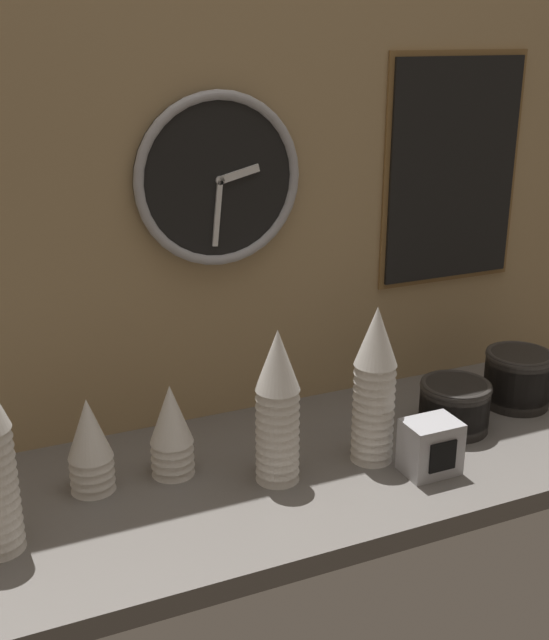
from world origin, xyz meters
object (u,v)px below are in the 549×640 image
object	(u,v)px
cup_stack_center	(278,407)
bowl_stack_far_right	(518,377)
cup_stack_center_left	(171,430)
wall_clock	(219,180)
cup_stack_left	(90,445)
cup_stack_center_right	(374,385)
menu_board	(453,171)
napkin_dispenser	(431,447)
bowl_stack_right	(454,404)

from	to	relation	value
cup_stack_center	bowl_stack_far_right	size ratio (longest dim) A/B	2.00
cup_stack_center_left	wall_clock	xyz separation A→B (cm)	(16.91, 18.21, 41.97)
cup_stack_center	cup_stack_center_left	distance (cm)	20.47
cup_stack_left	cup_stack_center_left	distance (cm)	14.90
cup_stack_center	cup_stack_center_left	world-z (taller)	cup_stack_center
cup_stack_center_right	bowl_stack_far_right	size ratio (longest dim) A/B	2.12
cup_stack_left	wall_clock	xyz separation A→B (cm)	(31.81, 17.80, 41.97)
cup_stack_center_right	menu_board	distance (cm)	56.89
menu_board	napkin_dispenser	distance (cm)	64.29
cup_stack_center_right	napkin_dispenser	world-z (taller)	cup_stack_center_right
cup_stack_left	wall_clock	bearing A→B (deg)	29.22
bowl_stack_far_right	wall_clock	world-z (taller)	wall_clock
cup_stack_center	bowl_stack_right	size ratio (longest dim) A/B	2.00
cup_stack_center_right	cup_stack_left	xyz separation A→B (cm)	(-51.61, 10.68, -6.60)
wall_clock	napkin_dispenser	distance (cm)	64.93
napkin_dispenser	bowl_stack_far_right	bearing A→B (deg)	26.24
cup_stack_center_right	wall_clock	world-z (taller)	wall_clock
menu_board	cup_stack_center_left	bearing A→B (deg)	-165.21
cup_stack_center_right	menu_board	xyz separation A→B (cm)	(35.60, 29.37, 33.26)
bowl_stack_far_right	bowl_stack_right	size ratio (longest dim) A/B	1.00
bowl_stack_far_right	menu_board	xyz separation A→B (cm)	(-5.91, 21.20, 42.36)
cup_stack_center	cup_stack_left	size ratio (longest dim) A/B	1.64
bowl_stack_right	cup_stack_center_left	bearing A→B (deg)	174.03
cup_stack_center_right	bowl_stack_far_right	world-z (taller)	cup_stack_center_right
bowl_stack_far_right	cup_stack_center_right	bearing A→B (deg)	-168.87
wall_clock	cup_stack_left	bearing A→B (deg)	-150.78
cup_stack_left	menu_board	xyz separation A→B (cm)	(87.20, 18.68, 39.86)
cup_stack_center_right	cup_stack_center_left	bearing A→B (deg)	164.37
cup_stack_center	cup_stack_center_left	size ratio (longest dim) A/B	1.64
wall_clock	cup_stack_center_left	bearing A→B (deg)	-132.89
cup_stack_center_right	cup_stack_center	size ratio (longest dim) A/B	1.06
wall_clock	menu_board	distance (cm)	55.44
cup_stack_center	menu_board	distance (cm)	71.01
bowl_stack_right	wall_clock	distance (cm)	66.40
cup_stack_center_right	bowl_stack_far_right	distance (cm)	43.27
cup_stack_center_left	bowl_stack_far_right	xyz separation A→B (cm)	(78.22, -2.10, -2.50)
cup_stack_center	cup_stack_left	distance (cm)	34.03
bowl_stack_right	wall_clock	xyz separation A→B (cm)	(-41.79, 24.35, 45.48)
cup_stack_center_right	cup_stack_center_left	xyz separation A→B (cm)	(-36.71, 10.27, -6.60)
bowl_stack_far_right	menu_board	size ratio (longest dim) A/B	0.29
bowl_stack_far_right	menu_board	bearing A→B (deg)	105.59
napkin_dispenser	wall_clock	bearing A→B (deg)	126.42
menu_board	napkin_dispenser	bearing A→B (deg)	-126.48
bowl_stack_right	menu_board	xyz separation A→B (cm)	(13.60, 25.24, 43.37)
cup_stack_center	cup_stack_center_left	bearing A→B (deg)	150.38
bowl_stack_right	cup_stack_center	bearing A→B (deg)	-175.10
bowl_stack_far_right	menu_board	distance (cm)	47.74
cup_stack_left	napkin_dispenser	size ratio (longest dim) A/B	1.73
wall_clock	napkin_dispenser	bearing A→B (deg)	-53.58
bowl_stack_right	wall_clock	world-z (taller)	wall_clock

